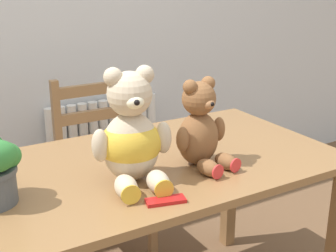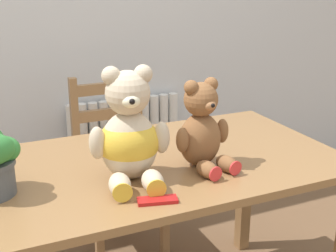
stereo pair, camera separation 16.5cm
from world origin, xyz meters
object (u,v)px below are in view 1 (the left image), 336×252
object	(u,v)px
wooden_chair_behind	(101,169)
teddy_bear_right	(200,129)
teddy_bear_left	(131,137)
chocolate_bar	(166,201)

from	to	relation	value
wooden_chair_behind	teddy_bear_right	bearing A→B (deg)	94.78
wooden_chair_behind	teddy_bear_left	world-z (taller)	teddy_bear_left
teddy_bear_right	chocolate_bar	world-z (taller)	teddy_bear_right
teddy_bear_left	chocolate_bar	distance (m)	0.25
teddy_bear_left	chocolate_bar	xyz separation A→B (m)	(0.02, -0.20, -0.15)
teddy_bear_left	teddy_bear_right	xyz separation A→B (m)	(0.28, -0.00, -0.02)
wooden_chair_behind	teddy_bear_right	distance (m)	0.94
teddy_bear_left	teddy_bear_right	world-z (taller)	teddy_bear_left
wooden_chair_behind	chocolate_bar	distance (m)	1.09
wooden_chair_behind	teddy_bear_left	distance (m)	0.97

